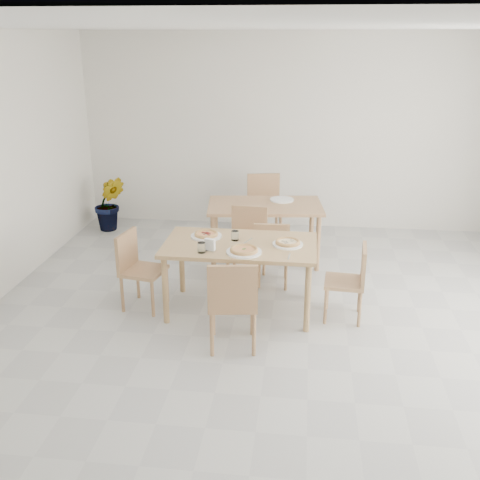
# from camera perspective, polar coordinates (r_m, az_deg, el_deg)

# --- Properties ---
(main_table) EXTENTS (1.55, 0.88, 0.75)m
(main_table) POSITION_cam_1_polar(r_m,az_deg,el_deg) (5.71, 0.00, -1.10)
(main_table) COLOR tan
(main_table) RESTS_ON ground
(chair_south) EXTENTS (0.50, 0.50, 0.89)m
(chair_south) POSITION_cam_1_polar(r_m,az_deg,el_deg) (5.05, -0.75, -6.02)
(chair_south) COLOR tan
(chair_south) RESTS_ON ground
(chair_north) EXTENTS (0.46, 0.46, 0.86)m
(chair_north) POSITION_cam_1_polar(r_m,az_deg,el_deg) (6.57, 0.78, 0.19)
(chair_north) COLOR tan
(chair_north) RESTS_ON ground
(chair_west) EXTENTS (0.48, 0.48, 0.82)m
(chair_west) POSITION_cam_1_polar(r_m,az_deg,el_deg) (5.97, -10.45, -2.48)
(chair_west) COLOR tan
(chair_west) RESTS_ON ground
(chair_east) EXTENTS (0.42, 0.42, 0.79)m
(chair_east) POSITION_cam_1_polar(r_m,az_deg,el_deg) (5.73, 11.32, -3.74)
(chair_east) COLOR tan
(chair_east) RESTS_ON ground
(plate_margherita) EXTENTS (0.34, 0.34, 0.02)m
(plate_margherita) POSITION_cam_1_polar(r_m,az_deg,el_deg) (5.44, 0.41, -1.22)
(plate_margherita) COLOR white
(plate_margherita) RESTS_ON main_table
(plate_mushroom) EXTENTS (0.31, 0.31, 0.02)m
(plate_mushroom) POSITION_cam_1_polar(r_m,az_deg,el_deg) (5.66, 4.87, -0.43)
(plate_mushroom) COLOR white
(plate_mushroom) RESTS_ON main_table
(plate_pepperoni) EXTENTS (0.32, 0.32, 0.02)m
(plate_pepperoni) POSITION_cam_1_polar(r_m,az_deg,el_deg) (5.87, -3.45, 0.40)
(plate_pepperoni) COLOR white
(plate_pepperoni) RESTS_ON main_table
(pizza_margherita) EXTENTS (0.34, 0.34, 0.03)m
(pizza_margherita) POSITION_cam_1_polar(r_m,az_deg,el_deg) (5.43, 0.41, -1.00)
(pizza_margherita) COLOR #F1BE71
(pizza_margherita) RESTS_ON plate_margherita
(pizza_mushroom) EXTENTS (0.27, 0.27, 0.03)m
(pizza_mushroom) POSITION_cam_1_polar(r_m,az_deg,el_deg) (5.65, 4.88, -0.21)
(pizza_mushroom) COLOR #F1BE71
(pizza_mushroom) RESTS_ON plate_mushroom
(pizza_pepperoni) EXTENTS (0.26, 0.26, 0.03)m
(pizza_pepperoni) POSITION_cam_1_polar(r_m,az_deg,el_deg) (5.87, -3.45, 0.61)
(pizza_pepperoni) COLOR #F1BE71
(pizza_pepperoni) RESTS_ON plate_pepperoni
(tumbler_a) EXTENTS (0.08, 0.08, 0.10)m
(tumbler_a) POSITION_cam_1_polar(r_m,az_deg,el_deg) (5.76, -0.52, 0.45)
(tumbler_a) COLOR white
(tumbler_a) RESTS_ON main_table
(tumbler_b) EXTENTS (0.08, 0.08, 0.10)m
(tumbler_b) POSITION_cam_1_polar(r_m,az_deg,el_deg) (5.44, -3.93, -0.78)
(tumbler_b) COLOR white
(tumbler_b) RESTS_ON main_table
(napkin_holder) EXTENTS (0.12, 0.09, 0.13)m
(napkin_holder) POSITION_cam_1_polar(r_m,az_deg,el_deg) (5.47, -3.07, -0.54)
(napkin_holder) COLOR silver
(napkin_holder) RESTS_ON main_table
(fork_a) EXTENTS (0.03, 0.18, 0.01)m
(fork_a) POSITION_cam_1_polar(r_m,az_deg,el_deg) (5.37, 5.02, -1.66)
(fork_a) COLOR silver
(fork_a) RESTS_ON main_table
(fork_b) EXTENTS (0.09, 0.18, 0.01)m
(fork_b) POSITION_cam_1_polar(r_m,az_deg,el_deg) (5.74, 0.80, -0.11)
(fork_b) COLOR silver
(fork_b) RESTS_ON main_table
(second_table) EXTENTS (1.49, 0.96, 0.75)m
(second_table) POSITION_cam_1_polar(r_m,az_deg,el_deg) (7.03, 2.54, 2.94)
(second_table) COLOR tan
(second_table) RESTS_ON ground
(chair_back_s) EXTENTS (0.41, 0.41, 0.79)m
(chair_back_s) POSITION_cam_1_polar(r_m,az_deg,el_deg) (6.34, 3.23, -0.93)
(chair_back_s) COLOR tan
(chair_back_s) RESTS_ON ground
(chair_back_n) EXTENTS (0.53, 0.53, 0.92)m
(chair_back_n) POSITION_cam_1_polar(r_m,az_deg,el_deg) (7.84, 2.47, 3.81)
(chair_back_n) COLOR tan
(chair_back_n) RESTS_ON ground
(plate_empty) EXTENTS (0.30, 0.30, 0.02)m
(plate_empty) POSITION_cam_1_polar(r_m,az_deg,el_deg) (7.19, 4.28, 4.11)
(plate_empty) COLOR white
(plate_empty) RESTS_ON second_table
(potted_plant) EXTENTS (0.53, 0.47, 0.81)m
(potted_plant) POSITION_cam_1_polar(r_m,az_deg,el_deg) (8.46, -13.10, 3.64)
(potted_plant) COLOR #255D1C
(potted_plant) RESTS_ON ground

